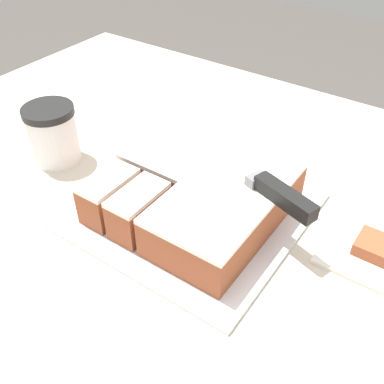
# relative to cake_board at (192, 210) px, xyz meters

# --- Properties ---
(cake_board) EXTENTS (0.32, 0.31, 0.01)m
(cake_board) POSITION_rel_cake_board_xyz_m (0.00, 0.00, 0.00)
(cake_board) COLOR silver
(cake_board) RESTS_ON countertop
(cake) EXTENTS (0.25, 0.24, 0.06)m
(cake) POSITION_rel_cake_board_xyz_m (0.00, 0.00, 0.04)
(cake) COLOR #994C2D
(cake) RESTS_ON cake_board
(knife) EXTENTS (0.31, 0.12, 0.02)m
(knife) POSITION_rel_cake_board_xyz_m (0.10, 0.03, 0.08)
(knife) COLOR silver
(knife) RESTS_ON cake
(coffee_cup) EXTENTS (0.09, 0.09, 0.10)m
(coffee_cup) POSITION_rel_cake_board_xyz_m (-0.28, -0.02, 0.05)
(coffee_cup) COLOR white
(coffee_cup) RESTS_ON countertop
(paper_napkin) EXTENTS (0.13, 0.13, 0.01)m
(paper_napkin) POSITION_rel_cake_board_xyz_m (0.25, 0.07, 0.00)
(paper_napkin) COLOR white
(paper_napkin) RESTS_ON countertop
(brownie) EXTENTS (0.05, 0.05, 0.02)m
(brownie) POSITION_rel_cake_board_xyz_m (0.25, 0.07, 0.01)
(brownie) COLOR #994C2D
(brownie) RESTS_ON paper_napkin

